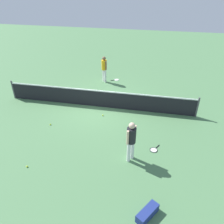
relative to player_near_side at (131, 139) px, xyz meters
The scene contains 10 objects.
ground_plane 4.40m from the player_near_side, 120.51° to the left, with size 40.00×40.00×0.00m, color #4C7A4C.
court_net 4.31m from the player_near_side, 120.51° to the left, with size 10.09×0.09×1.07m.
player_near_side is the anchor object (origin of this frame).
player_far_side 7.43m from the player_near_side, 110.74° to the left, with size 0.48×0.48×1.70m.
tennis_racket_near_player 1.52m from the player_near_side, 39.19° to the left, with size 0.45×0.59×0.03m.
tennis_racket_far_player 7.68m from the player_near_side, 104.57° to the left, with size 0.59×0.45×0.03m.
tennis_ball_near_player 4.00m from the player_near_side, 162.36° to the right, with size 0.07×0.07×0.07m, color #C6E033.
tennis_ball_by_net 4.41m from the player_near_side, 158.99° to the left, with size 0.07×0.07×0.07m, color #C6E033.
tennis_ball_midcourt 3.46m from the player_near_side, 121.99° to the left, with size 0.07×0.07×0.07m, color #C6E033.
equipment_bag 2.59m from the player_near_side, 71.15° to the right, with size 0.67×0.82×0.28m.
Camera 1 is at (2.76, -10.13, 6.12)m, focal length 35.95 mm.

